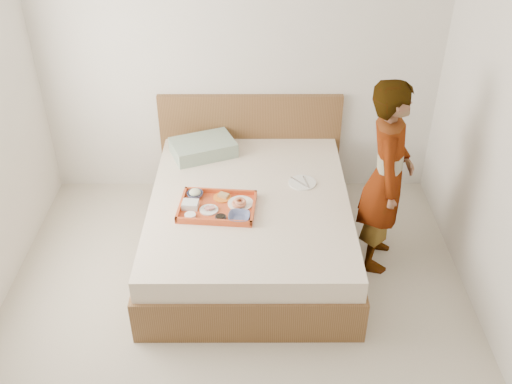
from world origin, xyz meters
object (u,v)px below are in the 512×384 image
object	(u,v)px
dinner_plate	(302,183)
tray	(217,207)
person	(387,177)
bed	(250,224)

from	to	relation	value
dinner_plate	tray	bearing A→B (deg)	-151.95
tray	dinner_plate	size ratio (longest dim) A/B	2.56
dinner_plate	person	size ratio (longest dim) A/B	0.14
dinner_plate	person	distance (m)	0.71
person	bed	bearing A→B (deg)	96.85
bed	person	size ratio (longest dim) A/B	1.28
dinner_plate	bed	bearing A→B (deg)	-154.81
tray	dinner_plate	world-z (taller)	tray
bed	tray	world-z (taller)	tray
bed	person	xyz separation A→B (m)	(1.02, -0.10, 0.51)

